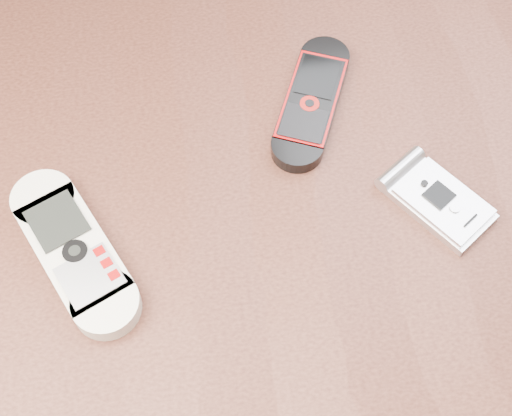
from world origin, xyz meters
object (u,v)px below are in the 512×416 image
object	(u,v)px
table	(251,268)
nokia_white	(74,250)
nokia_black_red	(311,101)
motorola_razr	(440,201)

from	to	relation	value
table	nokia_white	distance (m)	0.18
nokia_black_red	motorola_razr	bearing A→B (deg)	-29.63
table	nokia_black_red	xyz separation A→B (m)	(0.07, 0.10, 0.11)
table	nokia_white	bearing A→B (deg)	-172.05
nokia_white	motorola_razr	distance (m)	0.30
nokia_white	nokia_black_red	size ratio (longest dim) A/B	1.08
table	motorola_razr	size ratio (longest dim) A/B	12.54
nokia_black_red	motorola_razr	xyz separation A→B (m)	(0.09, -0.12, -0.00)
nokia_white	motorola_razr	size ratio (longest dim) A/B	1.69
table	motorola_razr	world-z (taller)	motorola_razr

